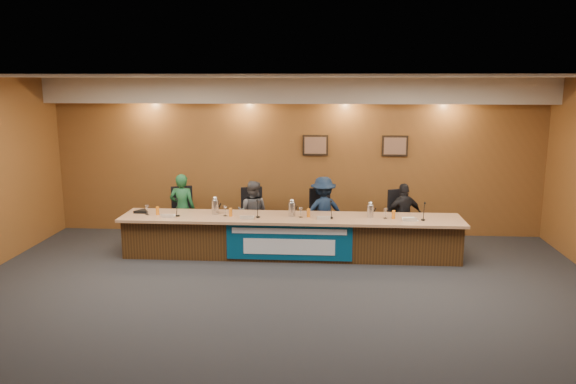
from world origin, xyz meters
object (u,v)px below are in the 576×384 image
Objects in this scene: panelist_b at (253,213)px; panelist_d at (404,216)px; dais_body at (291,237)px; banner at (289,242)px; panelist_a at (182,209)px; office_chair_d at (403,221)px; office_chair_b at (253,219)px; carafe_mid at (292,209)px; office_chair_a at (184,218)px; speakerphone at (142,211)px; office_chair_c at (323,220)px; carafe_left at (215,207)px; panelist_c at (323,212)px.

panelist_b reaches higher than panelist_d.
dais_body is at bearing 146.73° from panelist_b.
panelist_a is (-2.17, 1.11, 0.31)m from banner.
panelist_b is at bearing 157.07° from office_chair_d.
carafe_mid is (0.81, -0.82, 0.40)m from office_chair_b.
speakerphone is (-0.59, -0.75, 0.30)m from office_chair_a.
office_chair_b is at bearing 161.23° from office_chair_c.
panelist_b is 1.38m from office_chair_c.
office_chair_b is (-2.90, 0.10, -0.14)m from panelist_d.
speakerphone reaches higher than banner.
office_chair_d is 4.93m from speakerphone.
banner is 6.88× the size of speakerphone.
panelist_d reaches higher than office_chair_a.
dais_body is at bearing -0.33° from panelist_d.
office_chair_b is at bearing 155.09° from office_chair_d.
carafe_left is (-0.60, -0.65, 0.25)m from panelist_b.
office_chair_c is at bearing -106.96° from panelist_c.
panelist_b is at bearing 125.18° from banner.
office_chair_d is (2.90, 0.10, -0.15)m from panelist_b.
panelist_c is 2.81× the size of office_chair_a.
carafe_mid is (0.03, -0.02, 0.53)m from dais_body.
office_chair_d is (4.28, 0.00, 0.00)m from office_chair_a.
dais_body is at bearing -1.05° from speakerphone.
banner is 1.39m from panelist_b.
office_chair_a is at bearing 4.27° from panelist_b.
office_chair_a is (-4.28, 0.10, -0.14)m from panelist_d.
panelist_c reaches higher than dais_body.
panelist_a is 4.29m from office_chair_d.
office_chair_a is (0.00, 0.10, -0.21)m from panelist_a.
panelist_a reaches higher than speakerphone.
dais_body reaches higher than office_chair_d.
speakerphone is (-1.97, -0.75, 0.30)m from office_chair_b.
panelist_c is at bearing 158.82° from office_chair_d.
dais_body is 12.50× the size of office_chair_a.
panelist_a is 4.28m from panelist_d.
carafe_mid is at bearing 164.88° from panelist_a.
panelist_a is at bearing 168.28° from office_chair_b.
panelist_c is at bearing 18.48° from carafe_left.
office_chair_a is at bearing 159.75° from dais_body.
office_chair_a is at bearing -87.04° from panelist_a.
panelist_a is 1.02× the size of panelist_c.
panelist_d is at bearing 163.04° from panelist_c.
panelist_d is 4.28m from office_chair_a.
office_chair_a is (-1.38, 0.10, -0.15)m from panelist_b.
panelist_a is 2.87× the size of office_chair_c.
carafe_left is (0.79, -0.75, 0.40)m from office_chair_a.
panelist_b is 2.91m from office_chair_d.
carafe_mid reaches higher than banner.
carafe_left is at bearing 143.15° from panelist_a.
carafe_mid reaches higher than dais_body.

